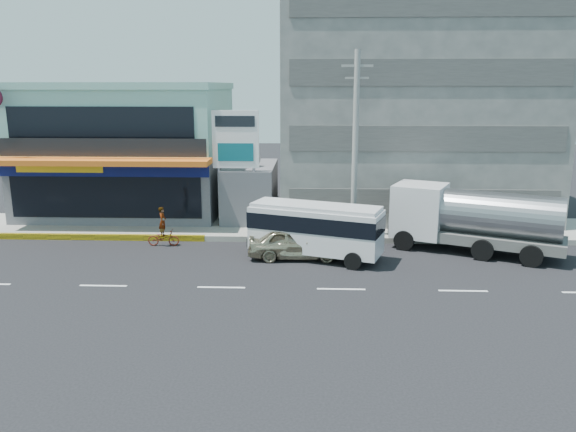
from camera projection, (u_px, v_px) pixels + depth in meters
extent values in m
plane|color=black|center=(221.00, 287.00, 23.42)|extent=(120.00, 120.00, 0.00)
cube|color=gray|center=(333.00, 229.00, 32.43)|extent=(70.00, 5.00, 0.30)
cube|color=#4F4E54|center=(133.00, 182.00, 36.90)|extent=(12.00, 10.00, 4.00)
cube|color=#86BEAF|center=(129.00, 121.00, 35.99)|extent=(12.00, 10.00, 4.00)
cube|color=orange|center=(98.00, 162.00, 30.77)|extent=(12.40, 1.80, 0.30)
cube|color=#0B1251|center=(103.00, 170.00, 31.62)|extent=(12.00, 0.12, 0.80)
cube|color=black|center=(106.00, 196.00, 31.99)|extent=(11.00, 0.06, 2.60)
cube|color=gray|center=(409.00, 105.00, 36.03)|extent=(16.00, 12.00, 14.00)
cube|color=#4F4E54|center=(251.00, 193.00, 34.70)|extent=(3.00, 6.00, 3.50)
cylinder|color=slate|center=(249.00, 166.00, 33.31)|extent=(1.50, 1.50, 0.15)
cylinder|color=gray|center=(219.00, 176.00, 31.69)|extent=(0.16, 0.16, 6.50)
cylinder|color=gray|center=(254.00, 176.00, 31.61)|extent=(0.16, 0.16, 6.50)
cube|color=white|center=(236.00, 139.00, 31.18)|extent=(2.60, 0.18, 3.20)
cylinder|color=#999993|center=(355.00, 149.00, 29.24)|extent=(0.30, 0.30, 10.00)
cube|color=#999993|center=(357.00, 66.00, 28.29)|extent=(1.60, 0.12, 0.12)
cube|color=#999993|center=(357.00, 78.00, 28.43)|extent=(1.20, 0.10, 0.10)
cube|color=silver|center=(315.00, 229.00, 27.07)|extent=(6.64, 4.00, 2.08)
cube|color=black|center=(316.00, 221.00, 26.97)|extent=(6.70, 4.06, 0.77)
cube|color=silver|center=(316.00, 207.00, 26.81)|extent=(6.41, 3.77, 0.18)
cylinder|color=black|center=(266.00, 251.00, 27.19)|extent=(0.85, 0.51, 0.82)
cylinder|color=black|center=(282.00, 241.00, 28.99)|extent=(0.85, 0.51, 0.82)
cylinder|color=black|center=(353.00, 261.00, 25.61)|extent=(0.85, 0.51, 0.82)
cylinder|color=black|center=(364.00, 249.00, 27.42)|extent=(0.85, 0.51, 0.82)
imported|color=tan|center=(296.00, 243.00, 27.24)|extent=(4.65, 1.97, 1.57)
cube|color=silver|center=(419.00, 210.00, 29.16)|extent=(3.29, 3.29, 2.69)
cube|color=#595956|center=(476.00, 237.00, 28.13)|extent=(8.48, 5.52, 0.52)
cylinder|color=gray|center=(500.00, 215.00, 27.39)|extent=(6.18, 4.39, 2.17)
cylinder|color=black|center=(404.00, 240.00, 28.63)|extent=(1.07, 0.71, 1.04)
cylinder|color=black|center=(416.00, 230.00, 30.70)|extent=(1.07, 0.71, 1.04)
cylinder|color=black|center=(482.00, 250.00, 26.94)|extent=(1.07, 0.71, 1.04)
cylinder|color=black|center=(489.00, 238.00, 29.01)|extent=(1.07, 0.71, 1.04)
cylinder|color=black|center=(531.00, 256.00, 25.98)|extent=(1.07, 0.71, 1.04)
cylinder|color=black|center=(535.00, 243.00, 28.05)|extent=(1.07, 0.71, 1.04)
imported|color=#58170C|center=(163.00, 238.00, 29.42)|extent=(1.64, 0.60, 0.85)
imported|color=#66594C|center=(163.00, 222.00, 29.22)|extent=(0.39, 0.58, 1.57)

